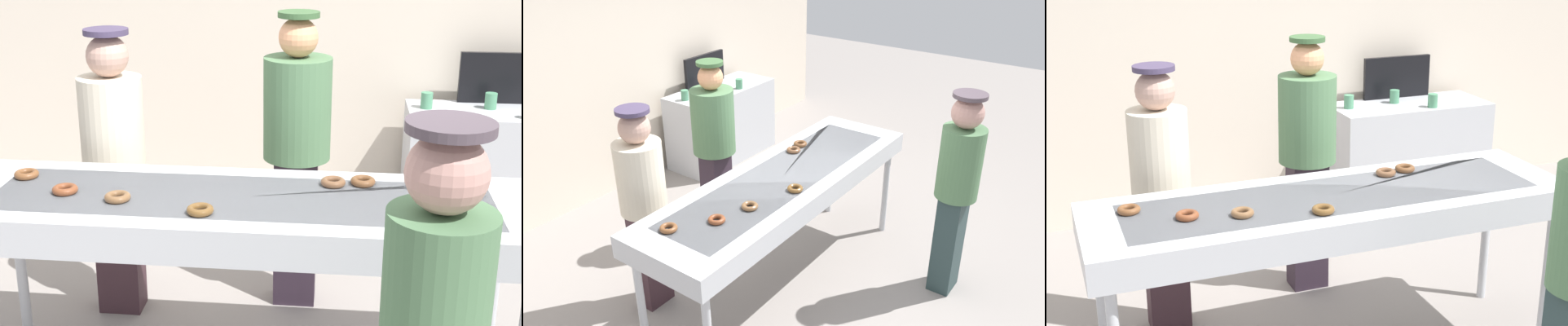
{
  "view_description": "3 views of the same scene",
  "coord_description": "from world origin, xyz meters",
  "views": [
    {
      "loc": [
        0.42,
        -3.04,
        2.2
      ],
      "look_at": [
        0.07,
        0.22,
        1.08
      ],
      "focal_mm": 50.96,
      "sensor_mm": 36.0,
      "label": 1
    },
    {
      "loc": [
        -3.03,
        -2.19,
        2.89
      ],
      "look_at": [
        0.23,
        0.16,
        0.97
      ],
      "focal_mm": 37.86,
      "sensor_mm": 36.0,
      "label": 2
    },
    {
      "loc": [
        -1.46,
        -3.39,
        2.39
      ],
      "look_at": [
        -0.03,
        0.3,
        1.09
      ],
      "focal_mm": 50.99,
      "sensor_mm": 36.0,
      "label": 3
    }
  ],
  "objects": [
    {
      "name": "paper_cup_0",
      "position": [
        1.48,
        2.13,
        0.95
      ],
      "size": [
        0.08,
        0.08,
        0.11
      ],
      "primitive_type": "cylinder",
      "color": "#4C8C66",
      "rests_on": "prep_counter"
    },
    {
      "name": "chocolate_donut_2",
      "position": [
        -0.14,
        -0.21,
        1.01
      ],
      "size": [
        0.14,
        0.14,
        0.03
      ],
      "primitive_type": "torus",
      "rotation": [
        0.0,
        0.0,
        1.35
      ],
      "color": "brown",
      "rests_on": "fryer_conveyor"
    },
    {
      "name": "chocolate_donut_4",
      "position": [
        -1.05,
        0.14,
        1.01
      ],
      "size": [
        0.16,
        0.16,
        0.03
      ],
      "primitive_type": "torus",
      "rotation": [
        0.0,
        0.0,
        0.68
      ],
      "color": "brown",
      "rests_on": "fryer_conveyor"
    },
    {
      "name": "chocolate_donut_0",
      "position": [
        0.41,
        0.19,
        1.01
      ],
      "size": [
        0.16,
        0.16,
        0.03
      ],
      "primitive_type": "torus",
      "rotation": [
        0.0,
        0.0,
        0.59
      ],
      "color": "brown",
      "rests_on": "fryer_conveyor"
    },
    {
      "name": "fryer_conveyor",
      "position": [
        0.0,
        0.0,
        0.91
      ],
      "size": [
        2.63,
        0.77,
        0.99
      ],
      "color": "#B7BABF",
      "rests_on": "ground"
    },
    {
      "name": "paper_cup_2",
      "position": [
        1.03,
        2.09,
        0.95
      ],
      "size": [
        0.08,
        0.08,
        0.11
      ],
      "primitive_type": "cylinder",
      "color": "#4C8C66",
      "rests_on": "prep_counter"
    },
    {
      "name": "chocolate_donut_5",
      "position": [
        -0.79,
        -0.04,
        1.01
      ],
      "size": [
        0.13,
        0.13,
        0.03
      ],
      "primitive_type": "torus",
      "rotation": [
        0.0,
        0.0,
        1.48
      ],
      "color": "brown",
      "rests_on": "fryer_conveyor"
    },
    {
      "name": "chocolate_donut_3",
      "position": [
        0.55,
        0.22,
        1.01
      ],
      "size": [
        0.13,
        0.13,
        0.03
      ],
      "primitive_type": "torus",
      "rotation": [
        0.0,
        0.0,
        0.09
      ],
      "color": "brown",
      "rests_on": "fryer_conveyor"
    },
    {
      "name": "worker_assistant",
      "position": [
        -0.79,
        0.69,
        0.93
      ],
      "size": [
        0.34,
        0.34,
        1.63
      ],
      "rotation": [
        0.0,
        0.0,
        3.38
      ],
      "color": "#3A242B",
      "rests_on": "ground"
    },
    {
      "name": "chocolate_donut_1",
      "position": [
        -0.53,
        -0.1,
        1.01
      ],
      "size": [
        0.14,
        0.14,
        0.03
      ],
      "primitive_type": "torus",
      "rotation": [
        0.0,
        0.0,
        0.25
      ],
      "color": "brown",
      "rests_on": "fryer_conveyor"
    },
    {
      "name": "menu_display",
      "position": [
        1.59,
        2.31,
        1.07
      ],
      "size": [
        0.63,
        0.04,
        0.37
      ],
      "primitive_type": "cube",
      "color": "black",
      "rests_on": "prep_counter"
    },
    {
      "name": "prep_counter",
      "position": [
        1.59,
        2.07,
        0.44
      ],
      "size": [
        1.36,
        0.58,
        0.89
      ],
      "primitive_type": "cube",
      "color": "#B7BABF",
      "rests_on": "ground"
    },
    {
      "name": "worker_baker",
      "position": [
        0.2,
        0.89,
        0.99
      ],
      "size": [
        0.37,
        0.37,
        1.7
      ],
      "rotation": [
        0.0,
        0.0,
        3.13
      ],
      "color": "#2D212D",
      "rests_on": "ground"
    }
  ]
}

